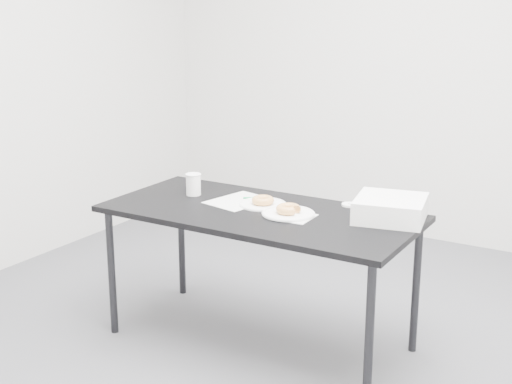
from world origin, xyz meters
The scene contains 14 objects.
floor centered at (0.00, 0.00, 0.00)m, with size 4.00×4.00×0.00m, color #535359.
wall_back centered at (0.00, 2.00, 1.35)m, with size 4.00×0.02×2.70m, color silver.
table centered at (-0.04, -0.05, 0.65)m, with size 1.55×0.74×0.70m.
scorecard centered at (-0.22, 0.04, 0.71)m, with size 0.24×0.31×0.00m, color silver.
logo_patch centered at (-0.14, 0.13, 0.71)m, with size 0.05×0.05×0.00m, color green.
pen centered at (-0.16, 0.12, 0.71)m, with size 0.01×0.01×0.14m, color #0C8742.
napkin centered at (0.15, -0.06, 0.71)m, with size 0.18×0.18×0.00m, color silver.
plate_near centered at (0.11, -0.04, 0.71)m, with size 0.26×0.26×0.01m, color white.
donut_near centered at (0.11, -0.04, 0.74)m, with size 0.12×0.12×0.04m, color #C47B3E.
plate_far centered at (-0.08, 0.04, 0.71)m, with size 0.24×0.24×0.01m, color white.
donut_far centered at (-0.08, 0.04, 0.73)m, with size 0.11×0.11×0.04m, color #C47B3E.
coffee_cup centered at (-0.49, 0.02, 0.76)m, with size 0.08×0.08×0.12m, color white.
cup_lid centered at (0.30, 0.26, 0.71)m, with size 0.08×0.08×0.01m, color white.
bakery_box centered at (0.56, 0.15, 0.76)m, with size 0.32×0.32×0.11m, color white.
Camera 1 is at (1.68, -2.94, 1.72)m, focal length 50.00 mm.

